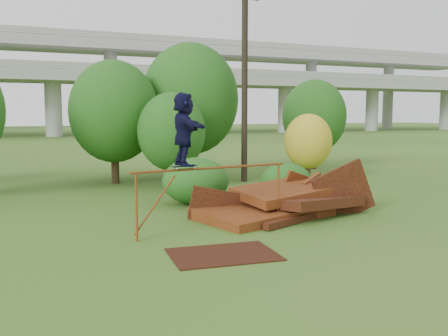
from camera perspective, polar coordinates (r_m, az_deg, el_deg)
name	(u,v)px	position (r m, az deg, el deg)	size (l,w,h in m)	color
ground	(284,236)	(13.09, 6.84, -7.70)	(240.00, 240.00, 0.00)	#2D5116
scrap_pile	(281,204)	(15.50, 6.56, -4.10)	(5.96, 3.39, 2.17)	#4D1A0D
grind_rail	(213,180)	(13.28, -1.27, -1.44)	(4.59, 0.56, 1.74)	brown
skateboard	(184,166)	(12.85, -4.58, 0.19)	(0.71, 0.26, 0.07)	black
skater	(184,129)	(12.78, -4.61, 4.44)	(1.74, 0.55, 1.88)	black
flat_plate	(223,254)	(11.30, -0.08, -9.85)	(2.35, 1.68, 0.03)	black
tree_1	(114,112)	(22.84, -12.47, 6.32)	(3.96, 3.96, 5.51)	black
tree_2	(172,132)	(21.02, -6.00, 4.14)	(2.86, 2.86, 4.03)	black
tree_3	(190,99)	(24.61, -3.89, 7.86)	(4.73, 4.73, 6.56)	black
tree_4	(308,141)	(24.00, 9.60, 3.02)	(2.27, 2.27, 3.14)	black
tree_5	(314,116)	(28.65, 10.29, 5.82)	(3.59, 3.59, 5.04)	black
shrub_left	(196,181)	(17.35, -3.26, -1.48)	(2.35, 2.17, 1.63)	#174211
shrub_right	(286,181)	(18.52, 7.11, -1.47)	(1.89, 1.73, 1.34)	#174211
utility_pole	(245,82)	(23.01, 2.37, 9.81)	(1.40, 0.28, 8.99)	black
freeway_overpass	(50,61)	(74.44, -19.30, 11.47)	(160.00, 15.00, 13.70)	gray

